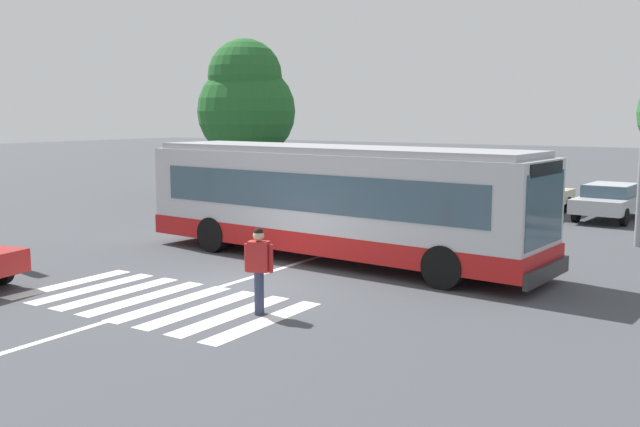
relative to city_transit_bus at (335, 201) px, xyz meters
The scene contains 12 objects.
ground_plane 3.95m from the city_transit_bus, 94.67° to the right, with size 160.00×160.00×0.00m, color #424449.
city_transit_bus is the anchor object (origin of this frame).
pedestrian_crossing_street 5.59m from the city_transit_bus, 73.88° to the right, with size 0.55×0.38×1.72m.
parked_car_charcoal 14.81m from the city_transit_bus, 126.66° to the left, with size 2.00×4.56×1.35m.
parked_car_blue 13.51m from the city_transit_bus, 116.08° to the left, with size 2.11×4.61×1.35m.
parked_car_black 12.31m from the city_transit_bus, 106.52° to the left, with size 2.03×4.58×1.35m.
parked_car_red 12.02m from the city_transit_bus, 93.49° to the left, with size 1.89×4.51×1.35m.
parked_car_champagne 11.95m from the city_transit_bus, 80.43° to the left, with size 2.04×4.58×1.35m.
parked_car_silver 12.91m from the city_transit_bus, 68.36° to the left, with size 2.12×4.61×1.35m.
background_tree_left 16.26m from the city_transit_bus, 136.88° to the left, with size 4.68×4.68×7.45m.
crosswalk_painted_stripes 5.99m from the city_transit_bus, 98.70° to the right, with size 6.09×3.30×0.01m.
lane_center_line 2.33m from the city_transit_bus, 109.55° to the right, with size 0.16×24.00×0.01m, color silver.
Camera 1 is at (10.23, -12.60, 3.88)m, focal length 40.21 mm.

